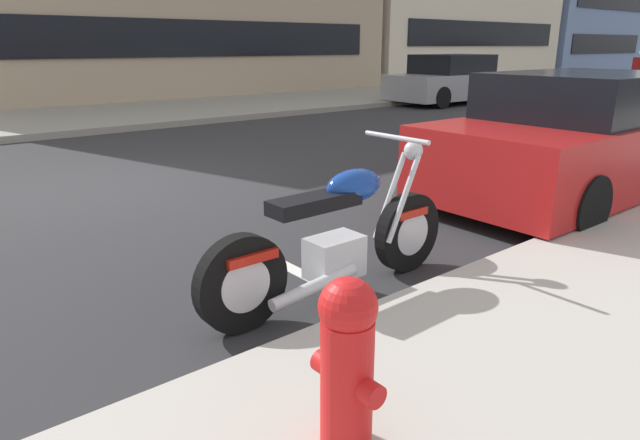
{
  "coord_description": "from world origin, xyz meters",
  "views": [
    {
      "loc": [
        -2.49,
        -7.02,
        1.76
      ],
      "look_at": [
        0.04,
        -3.94,
        0.49
      ],
      "focal_mm": 31.06,
      "sensor_mm": 36.0,
      "label": 1
    }
  ],
  "objects_px": {
    "car_opposite_curb": "(451,81)",
    "fire_hydrant": "(347,360)",
    "parked_motorcycle": "(337,240)",
    "parked_car_behind_motorcycle": "(582,139)"
  },
  "relations": [
    {
      "from": "car_opposite_curb",
      "to": "fire_hydrant",
      "type": "xyz_separation_m",
      "value": [
        -13.06,
        -9.66,
        -0.15
      ]
    },
    {
      "from": "car_opposite_curb",
      "to": "fire_hydrant",
      "type": "height_order",
      "value": "car_opposite_curb"
    },
    {
      "from": "parked_motorcycle",
      "to": "fire_hydrant",
      "type": "xyz_separation_m",
      "value": [
        -1.12,
        -1.34,
        0.11
      ]
    },
    {
      "from": "fire_hydrant",
      "to": "car_opposite_curb",
      "type": "bearing_deg",
      "value": 36.49
    },
    {
      "from": "parked_motorcycle",
      "to": "parked_car_behind_motorcycle",
      "type": "xyz_separation_m",
      "value": [
        4.09,
        0.28,
        0.26
      ]
    },
    {
      "from": "parked_motorcycle",
      "to": "fire_hydrant",
      "type": "height_order",
      "value": "parked_motorcycle"
    },
    {
      "from": "car_opposite_curb",
      "to": "fire_hydrant",
      "type": "distance_m",
      "value": 16.24
    },
    {
      "from": "parked_motorcycle",
      "to": "parked_car_behind_motorcycle",
      "type": "distance_m",
      "value": 4.11
    },
    {
      "from": "car_opposite_curb",
      "to": "parked_car_behind_motorcycle",
      "type": "bearing_deg",
      "value": 47.23
    },
    {
      "from": "fire_hydrant",
      "to": "parked_motorcycle",
      "type": "bearing_deg",
      "value": 50.18
    }
  ]
}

